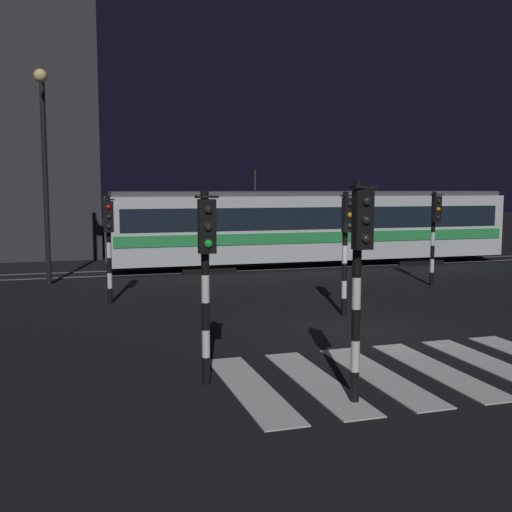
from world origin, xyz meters
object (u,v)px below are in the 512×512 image
(traffic_light_corner_far_right, at_px, (435,224))
(traffic_light_corner_far_left, at_px, (109,233))
(street_lamp_trackside_left, at_px, (44,152))
(traffic_light_corner_near_left, at_px, (206,258))
(traffic_light_median_centre, at_px, (346,235))
(tram, at_px, (313,226))
(traffic_light_kerb_mid_left, at_px, (360,258))

(traffic_light_corner_far_right, distance_m, traffic_light_corner_far_left, 10.95)
(traffic_light_corner_far_right, relative_size, street_lamp_trackside_left, 0.45)
(traffic_light_corner_near_left, xyz_separation_m, traffic_light_median_centre, (4.72, 4.61, -0.04))
(street_lamp_trackside_left, height_order, tram, street_lamp_trackside_left)
(traffic_light_corner_near_left, distance_m, traffic_light_corner_far_left, 8.25)
(traffic_light_median_centre, height_order, tram, tram)
(traffic_light_corner_far_right, height_order, traffic_light_corner_far_left, traffic_light_corner_far_right)
(traffic_light_corner_far_left, bearing_deg, traffic_light_kerb_mid_left, -71.77)
(street_lamp_trackside_left, relative_size, tram, 0.41)
(tram, bearing_deg, traffic_light_kerb_mid_left, -109.58)
(traffic_light_kerb_mid_left, bearing_deg, traffic_light_median_centre, 66.74)
(traffic_light_corner_far_left, bearing_deg, traffic_light_corner_far_right, 1.22)
(traffic_light_median_centre, bearing_deg, tram, 72.75)
(traffic_light_median_centre, bearing_deg, traffic_light_corner_far_left, 148.69)
(traffic_light_corner_far_right, xyz_separation_m, traffic_light_corner_near_left, (-9.80, -8.41, 0.05))
(traffic_light_kerb_mid_left, xyz_separation_m, traffic_light_corner_near_left, (-2.07, 1.57, -0.10))
(traffic_light_kerb_mid_left, distance_m, traffic_light_corner_near_left, 2.60)
(traffic_light_corner_far_right, distance_m, tram, 6.68)
(traffic_light_kerb_mid_left, relative_size, street_lamp_trackside_left, 0.48)
(traffic_light_kerb_mid_left, relative_size, traffic_light_median_centre, 1.07)
(traffic_light_kerb_mid_left, xyz_separation_m, tram, (5.82, 16.36, -0.56))
(traffic_light_kerb_mid_left, height_order, street_lamp_trackside_left, street_lamp_trackside_left)
(traffic_light_corner_far_right, distance_m, traffic_light_corner_near_left, 12.91)
(traffic_light_median_centre, xyz_separation_m, street_lamp_trackside_left, (-7.72, 7.72, 2.42))
(traffic_light_corner_far_left, distance_m, tram, 11.20)
(traffic_light_kerb_mid_left, bearing_deg, traffic_light_corner_far_left, 108.23)
(traffic_light_corner_near_left, xyz_separation_m, traffic_light_corner_far_left, (-1.14, 8.17, -0.12))
(traffic_light_corner_far_right, bearing_deg, tram, 106.74)
(traffic_light_kerb_mid_left, height_order, traffic_light_corner_near_left, traffic_light_kerb_mid_left)
(street_lamp_trackside_left, bearing_deg, traffic_light_corner_far_left, -65.97)
(traffic_light_corner_near_left, height_order, tram, tram)
(traffic_light_kerb_mid_left, height_order, tram, tram)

